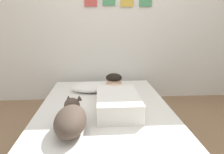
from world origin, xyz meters
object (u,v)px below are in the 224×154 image
at_px(pillow, 91,87).
at_px(cell_phone, 135,117).
at_px(person_lying, 116,97).
at_px(bed, 105,121).
at_px(coffee_cup, 110,92).
at_px(dog, 71,118).

relative_size(pillow, cell_phone, 3.71).
xyz_separation_m(person_lying, cell_phone, (0.15, -0.30, -0.10)).
relative_size(bed, coffee_cup, 16.34).
distance_m(bed, cell_phone, 0.43).
height_order(person_lying, coffee_cup, person_lying).
distance_m(pillow, cell_phone, 0.92).
xyz_separation_m(coffee_cup, cell_phone, (0.20, -0.65, -0.03)).
height_order(bed, cell_phone, cell_phone).
xyz_separation_m(pillow, coffee_cup, (0.24, -0.15, -0.02)).
bearing_deg(dog, cell_phone, 16.97).
height_order(dog, coffee_cup, dog).
relative_size(bed, person_lying, 2.22).
bearing_deg(bed, coffee_cup, 78.34).
bearing_deg(pillow, bed, -72.77).
xyz_separation_m(dog, cell_phone, (0.58, 0.18, -0.10)).
distance_m(bed, dog, 0.60).
height_order(pillow, dog, dog).
bearing_deg(person_lying, bed, -167.62).
bearing_deg(bed, person_lying, 12.38).
height_order(pillow, coffee_cup, pillow).
distance_m(bed, pillow, 0.60).
height_order(pillow, cell_phone, pillow).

